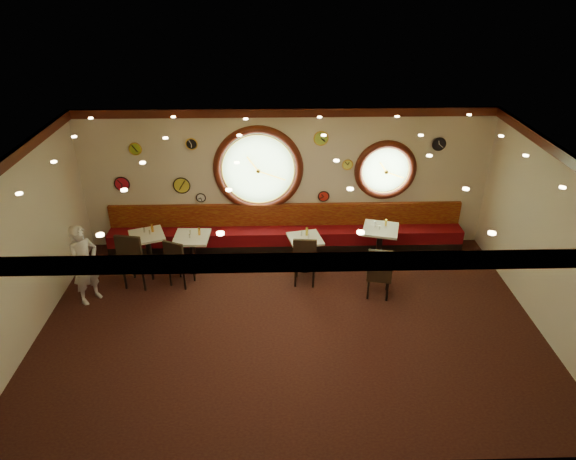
% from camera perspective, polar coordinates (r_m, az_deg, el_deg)
% --- Properties ---
extents(floor, '(9.00, 6.00, 0.00)m').
position_cam_1_polar(floor, '(9.61, 0.18, -10.18)').
color(floor, black).
rests_on(floor, ground).
extents(ceiling, '(9.00, 6.00, 0.02)m').
position_cam_1_polar(ceiling, '(8.04, 0.22, 8.04)').
color(ceiling, gold).
rests_on(ceiling, wall_back).
extents(wall_back, '(9.00, 0.02, 3.20)m').
position_cam_1_polar(wall_back, '(11.41, -0.25, 5.65)').
color(wall_back, beige).
rests_on(wall_back, floor).
extents(wall_front, '(9.00, 0.02, 3.20)m').
position_cam_1_polar(wall_front, '(6.30, 1.04, -15.64)').
color(wall_front, beige).
rests_on(wall_front, floor).
extents(wall_left, '(0.02, 6.00, 3.20)m').
position_cam_1_polar(wall_left, '(9.70, -27.44, -2.03)').
color(wall_left, beige).
rests_on(wall_left, floor).
extents(wall_right, '(0.02, 6.00, 3.20)m').
position_cam_1_polar(wall_right, '(9.91, 27.18, -1.34)').
color(wall_right, beige).
rests_on(wall_right, floor).
extents(molding_back, '(9.00, 0.10, 0.18)m').
position_cam_1_polar(molding_back, '(10.88, -0.27, 12.92)').
color(molding_back, '#3D130B').
rests_on(molding_back, wall_back).
extents(molding_front, '(9.00, 0.10, 0.18)m').
position_cam_1_polar(molding_front, '(5.41, 1.16, -3.62)').
color(molding_front, '#3D130B').
rests_on(molding_front, wall_back).
extents(molding_left, '(0.10, 6.00, 0.18)m').
position_cam_1_polar(molding_left, '(9.10, -29.23, 6.24)').
color(molding_left, '#3D130B').
rests_on(molding_left, wall_back).
extents(molding_right, '(0.10, 6.00, 0.18)m').
position_cam_1_polar(molding_right, '(9.33, 28.92, 6.78)').
color(molding_right, '#3D130B').
rests_on(molding_right, wall_back).
extents(banquette_base, '(8.00, 0.55, 0.20)m').
position_cam_1_polar(banquette_base, '(11.82, -0.21, -1.61)').
color(banquette_base, black).
rests_on(banquette_base, floor).
extents(banquette_seat, '(8.00, 0.55, 0.30)m').
position_cam_1_polar(banquette_seat, '(11.70, -0.21, -0.55)').
color(banquette_seat, '#58070D').
rests_on(banquette_seat, banquette_base).
extents(banquette_back, '(8.00, 0.10, 0.55)m').
position_cam_1_polar(banquette_back, '(11.71, -0.24, 1.68)').
color(banquette_back, '#5E0708').
rests_on(banquette_back, wall_back).
extents(porthole_left_glass, '(1.66, 0.02, 1.66)m').
position_cam_1_polar(porthole_left_glass, '(11.32, -3.32, 6.77)').
color(porthole_left_glass, '#7FB069').
rests_on(porthole_left_glass, wall_back).
extents(porthole_left_frame, '(1.98, 0.18, 1.98)m').
position_cam_1_polar(porthole_left_frame, '(11.30, -3.32, 6.74)').
color(porthole_left_frame, '#3D130B').
rests_on(porthole_left_frame, wall_back).
extents(porthole_left_ring, '(1.61, 0.03, 1.61)m').
position_cam_1_polar(porthole_left_ring, '(11.28, -3.32, 6.68)').
color(porthole_left_ring, yellow).
rests_on(porthole_left_ring, wall_back).
extents(porthole_right_glass, '(1.10, 0.02, 1.10)m').
position_cam_1_polar(porthole_right_glass, '(11.59, 10.76, 6.56)').
color(porthole_right_glass, '#7FB069').
rests_on(porthole_right_glass, wall_back).
extents(porthole_right_frame, '(1.38, 0.18, 1.38)m').
position_cam_1_polar(porthole_right_frame, '(11.58, 10.77, 6.54)').
color(porthole_right_frame, '#3D130B').
rests_on(porthole_right_frame, wall_back).
extents(porthole_right_ring, '(1.09, 0.03, 1.09)m').
position_cam_1_polar(porthole_right_ring, '(11.55, 10.80, 6.48)').
color(porthole_right_ring, yellow).
rests_on(porthole_right_ring, wall_back).
extents(wall_clock_0, '(0.32, 0.03, 0.32)m').
position_cam_1_polar(wall_clock_0, '(11.88, -17.95, 4.90)').
color(wall_clock_0, red).
rests_on(wall_clock_0, wall_back).
extents(wall_clock_1, '(0.28, 0.03, 0.28)m').
position_cam_1_polar(wall_clock_1, '(11.64, 16.42, 9.15)').
color(wall_clock_1, black).
rests_on(wall_clock_1, wall_back).
extents(wall_clock_2, '(0.20, 0.03, 0.20)m').
position_cam_1_polar(wall_clock_2, '(11.65, -9.65, 3.58)').
color(wall_clock_2, silver).
rests_on(wall_clock_2, wall_back).
extents(wall_clock_3, '(0.36, 0.03, 0.36)m').
position_cam_1_polar(wall_clock_3, '(11.60, -11.73, 4.88)').
color(wall_clock_3, yellow).
rests_on(wall_clock_3, wall_back).
extents(wall_clock_4, '(0.24, 0.03, 0.24)m').
position_cam_1_polar(wall_clock_4, '(11.22, -10.67, 9.38)').
color(wall_clock_4, black).
rests_on(wall_clock_4, wall_back).
extents(wall_clock_5, '(0.26, 0.03, 0.26)m').
position_cam_1_polar(wall_clock_5, '(11.50, -16.60, 8.63)').
color(wall_clock_5, '#8BA821').
rests_on(wall_clock_5, wall_back).
extents(wall_clock_6, '(0.24, 0.03, 0.24)m').
position_cam_1_polar(wall_clock_6, '(11.58, 3.97, 3.77)').
color(wall_clock_6, red).
rests_on(wall_clock_6, wall_back).
extents(wall_clock_7, '(0.30, 0.03, 0.30)m').
position_cam_1_polar(wall_clock_7, '(11.09, 3.68, 10.14)').
color(wall_clock_7, '#A6CE40').
rests_on(wall_clock_7, wall_back).
extents(wall_clock_8, '(0.22, 0.03, 0.22)m').
position_cam_1_polar(wall_clock_8, '(11.35, 6.63, 7.23)').
color(wall_clock_8, '#E5E94D').
rests_on(wall_clock_8, wall_back).
extents(table_a, '(0.89, 0.89, 0.76)m').
position_cam_1_polar(table_a, '(11.40, -15.26, -1.71)').
color(table_a, black).
rests_on(table_a, floor).
extents(table_b, '(0.75, 0.75, 0.80)m').
position_cam_1_polar(table_b, '(11.04, -10.54, -2.03)').
color(table_b, black).
rests_on(table_b, floor).
extents(table_c, '(0.80, 0.80, 0.74)m').
position_cam_1_polar(table_c, '(10.92, 1.90, -2.13)').
color(table_c, black).
rests_on(table_c, floor).
extents(table_d, '(0.91, 0.91, 0.81)m').
position_cam_1_polar(table_d, '(11.32, 10.14, -1.14)').
color(table_d, black).
rests_on(table_d, floor).
extents(chair_a, '(0.61, 0.61, 0.76)m').
position_cam_1_polar(chair_a, '(10.61, -16.84, -2.90)').
color(chair_a, black).
rests_on(chair_a, floor).
extents(chair_b, '(0.59, 0.59, 0.65)m').
position_cam_1_polar(chair_b, '(10.49, -12.16, -3.30)').
color(chair_b, black).
rests_on(chair_b, floor).
extents(chair_c, '(0.51, 0.51, 0.68)m').
position_cam_1_polar(chair_c, '(10.27, 1.89, -3.14)').
color(chair_c, black).
rests_on(chair_c, floor).
extents(chair_d, '(0.55, 0.55, 0.70)m').
position_cam_1_polar(chair_d, '(10.04, 10.15, -4.36)').
color(chair_d, black).
rests_on(chair_d, floor).
extents(condiment_a_salt, '(0.04, 0.04, 0.10)m').
position_cam_1_polar(condiment_a_salt, '(11.35, -15.70, -0.00)').
color(condiment_a_salt, silver).
rests_on(condiment_a_salt, table_a).
extents(condiment_b_salt, '(0.03, 0.03, 0.09)m').
position_cam_1_polar(condiment_b_salt, '(10.96, -10.81, -0.28)').
color(condiment_b_salt, silver).
rests_on(condiment_b_salt, table_b).
extents(condiment_c_salt, '(0.03, 0.03, 0.10)m').
position_cam_1_polar(condiment_c_salt, '(10.84, 1.51, -0.42)').
color(condiment_c_salt, silver).
rests_on(condiment_c_salt, table_c).
extents(condiment_d_salt, '(0.04, 0.04, 0.11)m').
position_cam_1_polar(condiment_d_salt, '(11.22, 9.69, 0.69)').
color(condiment_d_salt, silver).
rests_on(condiment_d_salt, table_d).
extents(condiment_a_pepper, '(0.03, 0.03, 0.09)m').
position_cam_1_polar(condiment_a_pepper, '(11.24, -15.13, -0.25)').
color(condiment_a_pepper, silver).
rests_on(condiment_a_pepper, table_a).
extents(condiment_b_pepper, '(0.03, 0.03, 0.09)m').
position_cam_1_polar(condiment_b_pepper, '(10.82, -10.88, -0.67)').
color(condiment_b_pepper, silver).
rests_on(condiment_b_pepper, table_b).
extents(condiment_c_pepper, '(0.03, 0.03, 0.09)m').
position_cam_1_polar(condiment_c_pepper, '(10.74, 2.29, -0.73)').
color(condiment_c_pepper, silver).
rests_on(condiment_c_pepper, table_c).
extents(condiment_d_pepper, '(0.03, 0.03, 0.09)m').
position_cam_1_polar(condiment_d_pepper, '(11.11, 10.13, 0.28)').
color(condiment_d_pepper, silver).
rests_on(condiment_d_pepper, table_d).
extents(condiment_a_bottle, '(0.05, 0.05, 0.17)m').
position_cam_1_polar(condiment_a_bottle, '(11.31, -14.85, 0.21)').
color(condiment_a_bottle, gold).
rests_on(condiment_a_bottle, table_a).
extents(condiment_b_bottle, '(0.05, 0.05, 0.17)m').
position_cam_1_polar(condiment_b_bottle, '(10.89, -9.85, -0.14)').
color(condiment_b_bottle, gold).
rests_on(condiment_b_bottle, table_b).
extents(condiment_c_bottle, '(0.06, 0.06, 0.18)m').
position_cam_1_polar(condiment_c_bottle, '(10.85, 2.11, -0.16)').
color(condiment_c_bottle, gold).
rests_on(condiment_c_bottle, table_c).
extents(condiment_d_bottle, '(0.05, 0.05, 0.14)m').
position_cam_1_polar(condiment_d_bottle, '(11.27, 10.82, 0.81)').
color(condiment_d_bottle, yellow).
rests_on(condiment_d_bottle, table_d).
extents(waiter, '(0.67, 0.70, 1.62)m').
position_cam_1_polar(waiter, '(10.47, -21.63, -3.57)').
color(waiter, silver).
rests_on(waiter, floor).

